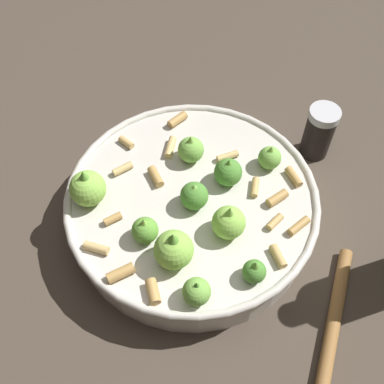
% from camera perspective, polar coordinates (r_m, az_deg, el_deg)
% --- Properties ---
extents(ground_plane, '(2.40, 2.40, 0.00)m').
position_cam_1_polar(ground_plane, '(0.64, -0.00, -3.34)').
color(ground_plane, '#42382D').
extents(cooking_pan, '(0.32, 0.32, 0.11)m').
position_cam_1_polar(cooking_pan, '(0.61, -0.09, -1.78)').
color(cooking_pan, beige).
rests_on(cooking_pan, ground).
extents(pepper_shaker, '(0.04, 0.04, 0.08)m').
position_cam_1_polar(pepper_shaker, '(0.70, 15.15, 7.04)').
color(pepper_shaker, black).
rests_on(pepper_shaker, ground).
extents(wooden_spoon, '(0.15, 0.21, 0.02)m').
position_cam_1_polar(wooden_spoon, '(0.58, 16.18, -18.25)').
color(wooden_spoon, olive).
rests_on(wooden_spoon, ground).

